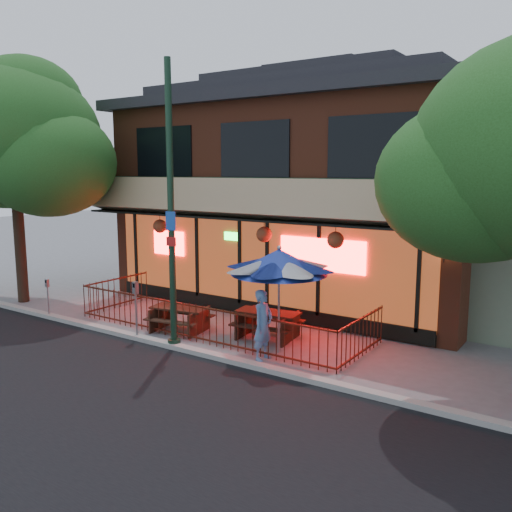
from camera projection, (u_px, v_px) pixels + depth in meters
The scene contains 12 objects.
ground at pixel (185, 343), 13.96m from camera, with size 80.00×80.00×0.00m, color gray.
curb at pixel (172, 346), 13.54m from camera, with size 80.00×0.25×0.12m, color #999993.
restaurant_building at pixel (317, 178), 19.13m from camera, with size 12.96×9.49×8.05m.
patio_fence at pixel (197, 315), 14.27m from camera, with size 8.44×2.62×1.00m.
street_light at pixel (171, 222), 13.14m from camera, with size 0.43×0.32×7.00m.
street_tree_left at pixel (15, 130), 17.51m from camera, with size 5.60×5.60×8.05m.
picnic_table_left at pixel (180, 315), 14.91m from camera, with size 1.77×1.48×0.68m.
picnic_table_right at pixel (268, 321), 14.30m from camera, with size 1.84×1.51×0.72m.
patio_umbrella at pixel (279, 262), 12.85m from camera, with size 2.31×2.31×2.64m.
pedestrian at pixel (263, 325), 12.61m from camera, with size 0.61×0.40×1.67m, color #5D87BB.
parking_meter_near at pixel (136, 300), 14.09m from camera, with size 0.15×0.14×1.54m.
parking_meter_far at pixel (48, 292), 16.21m from camera, with size 0.11×0.09×1.19m.
Camera 1 is at (9.05, -10.10, 4.40)m, focal length 38.00 mm.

